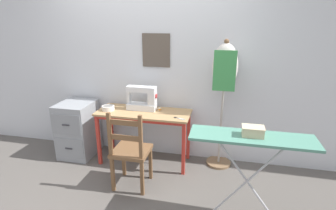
% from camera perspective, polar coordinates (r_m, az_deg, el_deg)
% --- Properties ---
extents(ground_plane, '(14.00, 14.00, 0.00)m').
position_cam_1_polar(ground_plane, '(3.47, -6.23, -13.92)').
color(ground_plane, '#5B5651').
extents(wall_back, '(10.00, 0.07, 2.55)m').
position_cam_1_polar(wall_back, '(3.49, -4.08, 8.95)').
color(wall_back, silver).
rests_on(wall_back, ground_plane).
extents(sewing_table, '(1.19, 0.48, 0.71)m').
position_cam_1_polar(sewing_table, '(3.38, -5.37, -3.00)').
color(sewing_table, tan).
rests_on(sewing_table, ground_plane).
extents(sewing_machine, '(0.39, 0.15, 0.33)m').
position_cam_1_polar(sewing_machine, '(3.38, -5.39, 1.31)').
color(sewing_machine, white).
rests_on(sewing_machine, sewing_table).
extents(fabric_bowl, '(0.16, 0.16, 0.06)m').
position_cam_1_polar(fabric_bowl, '(3.47, -12.89, -0.61)').
color(fabric_bowl, silver).
rests_on(fabric_bowl, sewing_table).
extents(scissors, '(0.14, 0.09, 0.01)m').
position_cam_1_polar(scissors, '(3.12, 2.13, -2.85)').
color(scissors, silver).
rests_on(scissors, sewing_table).
extents(thread_spool_near_machine, '(0.04, 0.04, 0.03)m').
position_cam_1_polar(thread_spool_near_machine, '(3.38, -1.81, -0.90)').
color(thread_spool_near_machine, orange).
rests_on(thread_spool_near_machine, sewing_table).
extents(wooden_chair, '(0.40, 0.38, 0.93)m').
position_cam_1_polar(wooden_chair, '(2.97, -8.17, -10.01)').
color(wooden_chair, brown).
rests_on(wooden_chair, ground_plane).
extents(filing_cabinet, '(0.44, 0.52, 0.76)m').
position_cam_1_polar(filing_cabinet, '(3.86, -18.99, -4.99)').
color(filing_cabinet, '#93999E').
rests_on(filing_cabinet, ground_plane).
extents(dress_form, '(0.32, 0.32, 1.62)m').
position_cam_1_polar(dress_form, '(3.21, 12.15, 6.21)').
color(dress_form, '#846647').
rests_on(dress_form, ground_plane).
extents(ironing_board, '(1.07, 0.31, 0.89)m').
position_cam_1_polar(ironing_board, '(2.40, 17.70, -7.67)').
color(ironing_board, '#518E7A').
rests_on(ironing_board, ground_plane).
extents(storage_box, '(0.19, 0.13, 0.09)m').
position_cam_1_polar(storage_box, '(2.37, 17.99, -5.45)').
color(storage_box, beige).
rests_on(storage_box, ironing_board).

